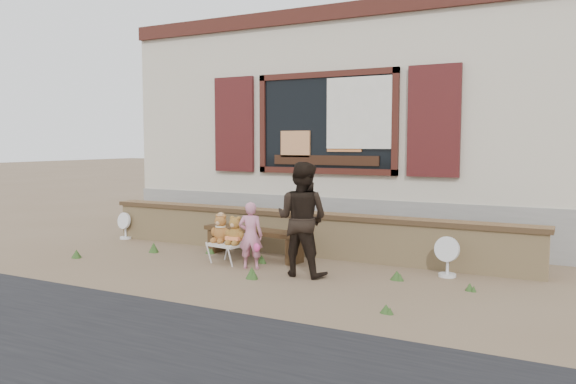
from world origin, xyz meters
The scene contains 12 objects.
ground centered at (0.00, 0.00, 0.00)m, with size 80.00×80.00×0.00m, color brown.
shopfront centered at (0.00, 4.49, 2.00)m, with size 8.04×5.13×4.00m.
brick_wall centered at (0.00, 1.00, 0.34)m, with size 7.10×0.36×0.67m.
bench centered at (-0.50, 0.45, 0.32)m, with size 1.74×0.59×0.44m.
folding_chair centered at (-0.62, -0.06, 0.27)m, with size 0.54×0.50×0.30m.
teddy_bear_left centered at (-0.76, -0.04, 0.50)m, with size 0.30×0.26×0.41m, color brown, non-canonical shape.
teddy_bear_right centered at (-0.48, -0.08, 0.50)m, with size 0.30×0.26×0.41m, color brown, non-canonical shape.
child centered at (-0.16, -0.19, 0.46)m, with size 0.34×0.22×0.92m, color pink.
adult centered at (0.63, -0.22, 0.74)m, with size 0.72×0.56×1.48m, color black.
fan_left centered at (-3.40, 0.80, 0.24)m, with size 0.30×0.20×0.48m.
fan_right centered at (2.33, 0.57, 0.27)m, with size 0.34×0.22×0.53m.
grass_tufts centered at (-0.37, -0.22, 0.06)m, with size 5.70×1.85×0.15m.
Camera 1 is at (3.80, -6.68, 1.73)m, focal length 35.00 mm.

